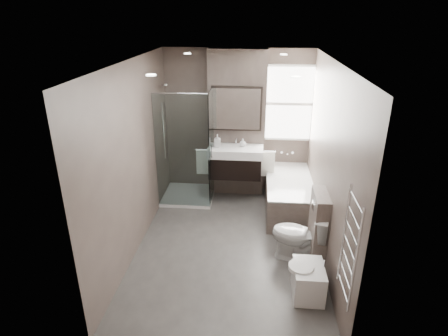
# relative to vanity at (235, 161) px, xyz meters

# --- Properties ---
(room) EXTENTS (2.70, 3.90, 2.70)m
(room) POSITION_rel_vanity_xyz_m (0.00, -1.43, 0.56)
(room) COLOR #484642
(room) RESTS_ON ground
(vanity_pier) EXTENTS (1.00, 0.25, 2.60)m
(vanity_pier) POSITION_rel_vanity_xyz_m (0.00, 0.35, 0.56)
(vanity_pier) COLOR brown
(vanity_pier) RESTS_ON ground
(vanity) EXTENTS (0.95, 0.47, 0.66)m
(vanity) POSITION_rel_vanity_xyz_m (0.00, 0.00, 0.00)
(vanity) COLOR black
(vanity) RESTS_ON vanity_pier
(mirror_cabinet) EXTENTS (0.86, 0.08, 0.76)m
(mirror_cabinet) POSITION_rel_vanity_xyz_m (0.00, 0.19, 0.89)
(mirror_cabinet) COLOR black
(mirror_cabinet) RESTS_ON vanity_pier
(towel_left) EXTENTS (0.24, 0.06, 0.44)m
(towel_left) POSITION_rel_vanity_xyz_m (-0.56, -0.02, -0.02)
(towel_left) COLOR white
(towel_left) RESTS_ON vanity_pier
(towel_right) EXTENTS (0.24, 0.06, 0.44)m
(towel_right) POSITION_rel_vanity_xyz_m (0.56, -0.02, -0.02)
(towel_right) COLOR white
(towel_right) RESTS_ON vanity_pier
(shower_enclosure) EXTENTS (0.90, 0.90, 2.00)m
(shower_enclosure) POSITION_rel_vanity_xyz_m (-0.75, -0.08, -0.25)
(shower_enclosure) COLOR white
(shower_enclosure) RESTS_ON ground
(bathtub) EXTENTS (0.75, 1.60, 0.57)m
(bathtub) POSITION_rel_vanity_xyz_m (0.92, -0.33, -0.43)
(bathtub) COLOR brown
(bathtub) RESTS_ON ground
(window) EXTENTS (0.98, 0.06, 1.33)m
(window) POSITION_rel_vanity_xyz_m (0.90, 0.45, 0.93)
(window) COLOR white
(window) RESTS_ON room
(toilet) EXTENTS (0.82, 0.61, 0.75)m
(toilet) POSITION_rel_vanity_xyz_m (0.97, -1.70, -0.36)
(toilet) COLOR white
(toilet) RESTS_ON ground
(cistern_box) EXTENTS (0.19, 0.55, 1.00)m
(cistern_box) POSITION_rel_vanity_xyz_m (1.21, -1.68, -0.24)
(cistern_box) COLOR brown
(cistern_box) RESTS_ON ground
(bidet) EXTENTS (0.42, 0.49, 0.51)m
(bidet) POSITION_rel_vanity_xyz_m (1.01, -2.40, -0.53)
(bidet) COLOR white
(bidet) RESTS_ON ground
(towel_radiator) EXTENTS (0.03, 0.49, 1.10)m
(towel_radiator) POSITION_rel_vanity_xyz_m (1.25, -3.03, 0.38)
(towel_radiator) COLOR silver
(towel_radiator) RESTS_ON room
(soap_bottle_a) EXTENTS (0.10, 0.10, 0.22)m
(soap_bottle_a) POSITION_rel_vanity_xyz_m (-0.31, 0.01, 0.37)
(soap_bottle_a) COLOR white
(soap_bottle_a) RESTS_ON vanity
(soap_bottle_b) EXTENTS (0.11, 0.11, 0.14)m
(soap_bottle_b) POSITION_rel_vanity_xyz_m (0.12, 0.06, 0.33)
(soap_bottle_b) COLOR white
(soap_bottle_b) RESTS_ON vanity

